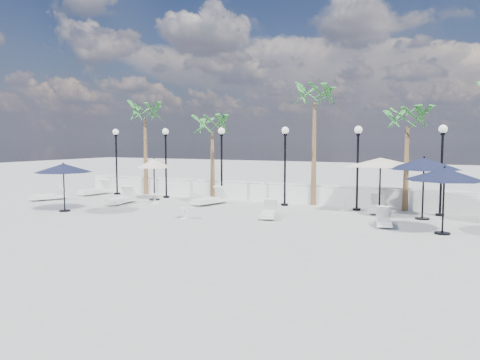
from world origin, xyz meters
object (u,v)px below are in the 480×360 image
at_px(lounger_0, 48,196).
at_px(parasol_navy_mid, 424,164).
at_px(lounger_7, 377,207).
at_px(parasol_cream_small, 154,164).
at_px(lounger_4, 384,220).
at_px(lounger_2, 121,199).
at_px(lounger_1, 95,190).
at_px(parasol_navy_right, 444,175).
at_px(parasol_navy_left, 63,168).
at_px(parasol_cream_sq_a, 381,158).
at_px(lounger_3, 210,199).
at_px(lounger_5, 269,213).

height_order(lounger_0, parasol_navy_mid, parasol_navy_mid).
xyz_separation_m(lounger_7, parasol_cream_small, (-11.42, -0.83, 1.69)).
relative_size(lounger_4, parasol_cream_small, 0.75).
xyz_separation_m(lounger_2, lounger_7, (11.95, 2.89, -0.01)).
relative_size(lounger_1, parasol_navy_right, 0.83).
bearing_deg(parasol_navy_right, parasol_navy_left, -172.57).
relative_size(lounger_1, parasol_cream_sq_a, 0.41).
distance_m(lounger_2, parasol_cream_small, 2.71).
height_order(lounger_3, parasol_navy_mid, parasol_navy_mid).
relative_size(lounger_1, parasol_navy_left, 0.86).
height_order(lounger_2, parasol_navy_right, parasol_navy_right).
distance_m(parasol_navy_mid, parasol_navy_right, 3.01).
bearing_deg(lounger_7, lounger_3, -178.37).
bearing_deg(lounger_0, lounger_4, 25.85).
bearing_deg(lounger_1, lounger_3, 2.93).
relative_size(lounger_7, parasol_navy_mid, 0.70).
height_order(lounger_3, parasol_cream_small, parasol_cream_small).
bearing_deg(lounger_4, parasol_navy_mid, 49.82).
relative_size(parasol_navy_right, parasol_cream_sq_a, 0.49).
distance_m(lounger_4, parasol_cream_sq_a, 3.89).
bearing_deg(lounger_4, lounger_2, 166.62).
distance_m(lounger_1, parasol_cream_small, 4.81).
relative_size(lounger_7, parasol_navy_right, 0.77).
height_order(lounger_1, parasol_navy_right, parasol_navy_right).
height_order(lounger_3, parasol_navy_right, parasol_navy_right).
bearing_deg(lounger_2, lounger_7, 3.67).
height_order(lounger_0, parasol_cream_small, parasol_cream_small).
bearing_deg(lounger_5, parasol_cream_sq_a, 24.64).
height_order(parasol_navy_mid, parasol_navy_right, parasol_navy_mid).
distance_m(lounger_3, lounger_7, 7.94).
xyz_separation_m(lounger_4, parasol_navy_left, (-13.45, -2.69, 1.74)).
xyz_separation_m(lounger_5, parasol_navy_left, (-8.92, -2.44, 1.72)).
relative_size(lounger_3, parasol_navy_mid, 0.76).
relative_size(lounger_5, lounger_7, 0.92).
height_order(lounger_4, lounger_5, lounger_5).
bearing_deg(lounger_1, parasol_navy_left, -51.48).
distance_m(lounger_3, parasol_navy_mid, 10.03).
distance_m(lounger_3, lounger_5, 4.75).
height_order(parasol_navy_right, parasol_cream_sq_a, parasol_cream_sq_a).
relative_size(lounger_2, lounger_4, 1.26).
xyz_separation_m(lounger_3, parasol_navy_right, (10.73, -2.75, 1.78)).
height_order(lounger_0, parasol_navy_right, parasol_navy_right).
bearing_deg(lounger_7, lounger_2, -172.54).
bearing_deg(parasol_cream_small, lounger_2, -104.36).
bearing_deg(lounger_1, parasol_navy_right, -2.91).
bearing_deg(lounger_3, parasol_cream_small, -168.78).
xyz_separation_m(parasol_navy_left, parasol_navy_mid, (14.62, 4.88, 0.30)).
xyz_separation_m(lounger_2, lounger_5, (8.22, -0.51, -0.04)).
relative_size(lounger_2, parasol_navy_mid, 0.75).
relative_size(lounger_7, parasol_cream_sq_a, 0.38).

